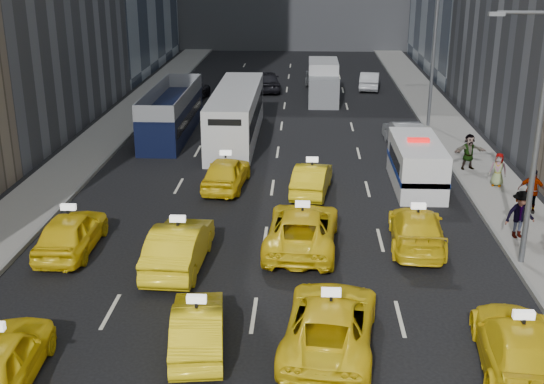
{
  "coord_description": "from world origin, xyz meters",
  "views": [
    {
      "loc": [
        1.48,
        -10.53,
        10.68
      ],
      "look_at": [
        0.28,
        13.76,
        2.0
      ],
      "focal_mm": 45.0,
      "sensor_mm": 36.0,
      "label": 1
    }
  ],
  "objects_px": {
    "double_decker": "(172,112)",
    "box_truck": "(323,82)",
    "nypd_van": "(416,165)",
    "city_bus": "(236,115)"
  },
  "relations": [
    {
      "from": "double_decker",
      "to": "box_truck",
      "type": "bearing_deg",
      "value": 48.94
    },
    {
      "from": "nypd_van",
      "to": "box_truck",
      "type": "distance_m",
      "value": 19.77
    },
    {
      "from": "city_bus",
      "to": "box_truck",
      "type": "height_order",
      "value": "city_bus"
    },
    {
      "from": "city_bus",
      "to": "box_truck",
      "type": "bearing_deg",
      "value": 61.27
    },
    {
      "from": "city_bus",
      "to": "box_truck",
      "type": "relative_size",
      "value": 1.84
    },
    {
      "from": "nypd_van",
      "to": "city_bus",
      "type": "bearing_deg",
      "value": 138.97
    },
    {
      "from": "nypd_van",
      "to": "box_truck",
      "type": "relative_size",
      "value": 0.87
    },
    {
      "from": "double_decker",
      "to": "nypd_van",
      "type": "bearing_deg",
      "value": -32.99
    },
    {
      "from": "nypd_van",
      "to": "box_truck",
      "type": "xyz_separation_m",
      "value": [
        -3.99,
        19.36,
        0.33
      ]
    },
    {
      "from": "nypd_van",
      "to": "double_decker",
      "type": "xyz_separation_m",
      "value": [
        -13.33,
        8.87,
        0.34
      ]
    }
  ]
}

